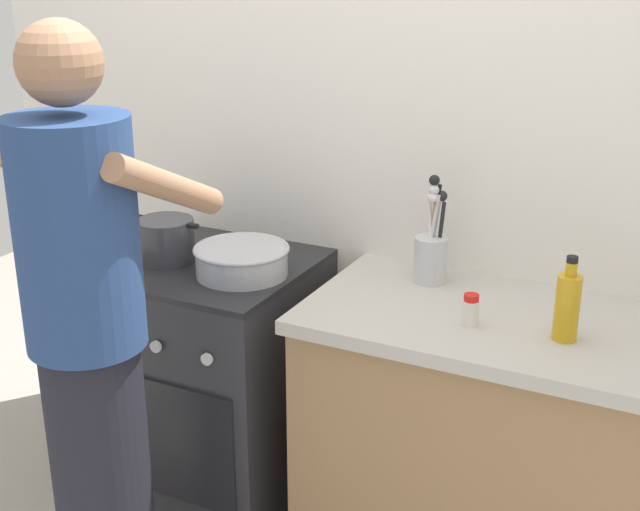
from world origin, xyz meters
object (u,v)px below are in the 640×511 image
at_px(pot, 166,240).
at_px(oil_bottle, 567,306).
at_px(spice_bottle, 471,310).
at_px(person, 91,357).
at_px(utensil_crock, 431,250).
at_px(stove_range, 218,388).
at_px(mixing_bowl, 242,259).

xyz_separation_m(pot, oil_bottle, (1.26, -0.01, 0.02)).
relative_size(spice_bottle, oil_bottle, 0.39).
distance_m(pot, spice_bottle, 1.02).
xyz_separation_m(spice_bottle, person, (-0.83, -0.54, -0.08)).
bearing_deg(utensil_crock, oil_bottle, -27.12).
distance_m(stove_range, oil_bottle, 1.25).
height_order(pot, utensil_crock, utensil_crock).
bearing_deg(pot, spice_bottle, -2.21).
bearing_deg(oil_bottle, spice_bottle, -174.27).
bearing_deg(stove_range, utensil_crock, 13.78).
height_order(pot, mixing_bowl, pot).
bearing_deg(stove_range, spice_bottle, -5.65).
distance_m(spice_bottle, person, 0.99).
xyz_separation_m(mixing_bowl, utensil_crock, (0.53, 0.21, 0.05)).
bearing_deg(spice_bottle, stove_range, 174.35).
distance_m(utensil_crock, spice_bottle, 0.33).
bearing_deg(mixing_bowl, utensil_crock, 21.39).
bearing_deg(mixing_bowl, spice_bottle, -3.33).
bearing_deg(utensil_crock, mixing_bowl, -158.61).
height_order(pot, oil_bottle, oil_bottle).
height_order(stove_range, mixing_bowl, mixing_bowl).
distance_m(stove_range, spice_bottle, 1.01).
distance_m(spice_bottle, oil_bottle, 0.25).
relative_size(mixing_bowl, person, 0.17).
xyz_separation_m(stove_range, oil_bottle, (1.12, -0.06, 0.54)).
height_order(pot, person, person).
height_order(stove_range, person, person).
relative_size(pot, mixing_bowl, 0.84).
xyz_separation_m(utensil_crock, spice_bottle, (0.20, -0.25, -0.06)).
height_order(mixing_bowl, spice_bottle, mixing_bowl).
bearing_deg(mixing_bowl, oil_bottle, -1.08).
relative_size(mixing_bowl, spice_bottle, 3.37).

